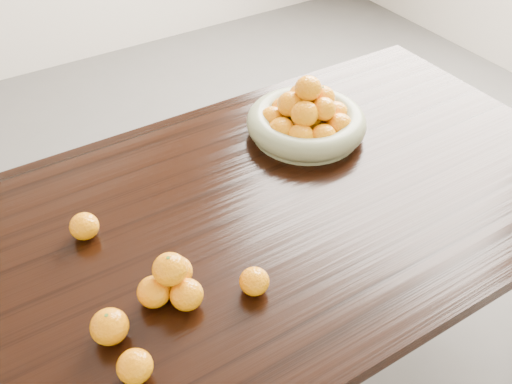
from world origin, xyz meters
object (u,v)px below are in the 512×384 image
fruit_bowl (306,119)px  loose_orange_0 (109,327)px  dining_table (236,244)px  orange_pyramid (172,281)px

fruit_bowl → loose_orange_0: size_ratio=4.55×
dining_table → loose_orange_0: (-0.39, -0.17, 0.13)m
dining_table → orange_pyramid: bearing=-149.6°
dining_table → orange_pyramid: size_ratio=14.19×
loose_orange_0 → dining_table: bearing=23.6°
dining_table → fruit_bowl: fruit_bowl is taller
dining_table → fruit_bowl: size_ratio=5.69×
dining_table → loose_orange_0: bearing=-156.4°
fruit_bowl → orange_pyramid: bearing=-150.0°
dining_table → fruit_bowl: bearing=29.8°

